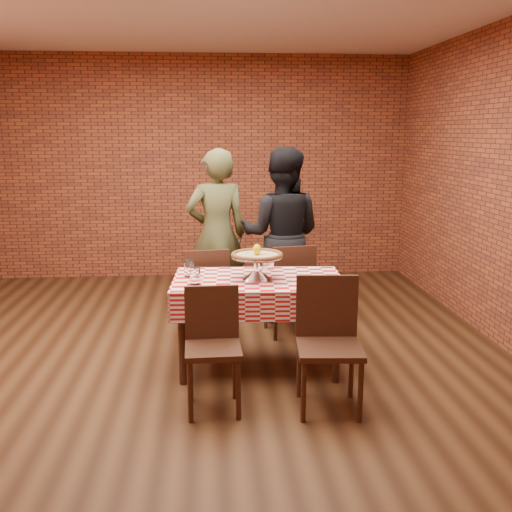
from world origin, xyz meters
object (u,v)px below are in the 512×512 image
Objects in this scene: chair_far_right at (288,288)px; diner_olive at (217,234)px; table at (258,324)px; chair_near_left at (213,352)px; condiment_caddy at (267,261)px; chair_near_right at (329,347)px; water_glass_right at (189,269)px; pizza_stand at (257,268)px; chair_far_left at (205,292)px; pizza at (257,255)px; diner_black at (281,235)px; water_glass_left at (195,276)px.

diner_olive reaches higher than chair_far_right.
chair_near_left is (-0.37, -0.75, 0.06)m from table.
condiment_caddy reaches higher than table.
water_glass_right is at bearing 141.91° from chair_near_right.
table is 0.77× the size of diner_olive.
chair_far_left is (-0.43, 0.77, -0.41)m from pizza_stand.
table is at bearing -119.23° from condiment_caddy.
diner_black reaches higher than pizza.
table is 1.46× the size of chair_near_right.
condiment_caddy is at bearing 36.21° from water_glass_left.
pizza_stand reaches higher than water_glass_left.
chair_near_right reaches higher than chair_far_left.
chair_near_left is at bearing -116.32° from pizza.
water_glass_left is 0.15× the size of chair_near_left.
chair_near_right reaches higher than condiment_caddy.
table is at bearing 14.30° from water_glass_left.
water_glass_right is 1.39m from chair_near_right.
chair_far_left is at bearing 123.77° from chair_near_right.
chair_far_right is at bearing 96.98° from chair_near_right.
chair_near_right is (0.33, -1.11, -0.37)m from condiment_caddy.
diner_olive reaches higher than chair_near_right.
diner_black is (0.35, 1.28, -0.07)m from pizza.
diner_black is at bearing 64.50° from condiment_caddy.
condiment_caddy is at bearing 132.52° from chair_far_left.
table is 3.19× the size of pizza_stand.
chair_near_right is at bearing -42.49° from water_glass_right.
pizza reaches higher than chair_near_left.
chair_far_left reaches higher than chair_near_left.
chair_far_left is (-0.07, 1.50, 0.01)m from chair_near_left.
pizza is at bearing -120.37° from condiment_caddy.
pizza is at bearing 0.00° from pizza_stand.
water_glass_right is 1.47m from diner_black.
pizza_stand is 1.02× the size of pizza.
water_glass_right is (-0.06, 0.24, 0.00)m from water_glass_left.
water_glass_right is 0.76m from chair_far_left.
pizza_stand is at bearing 61.97° from chair_near_left.
diner_black is (0.24, 0.95, 0.06)m from condiment_caddy.
pizza_stand is at bearing 13.21° from water_glass_left.
chair_far_left is (-0.44, 0.76, 0.07)m from table.
table is 0.76× the size of diner_black.
water_glass_right is 0.96m from chair_near_left.
chair_near_left is at bearing 55.62° from chair_far_right.
chair_near_right is 1.05× the size of chair_far_left.
diner_black is (0.84, 1.40, 0.06)m from water_glass_left.
water_glass_right is at bearing 166.92° from pizza.
water_glass_left is 0.07× the size of diner_black.
diner_black reaches higher than water_glass_right.
chair_near_right is at bearing -61.49° from table.
water_glass_right is at bearing 166.92° from pizza_stand.
condiment_caddy is (0.11, 0.33, -0.12)m from pizza.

